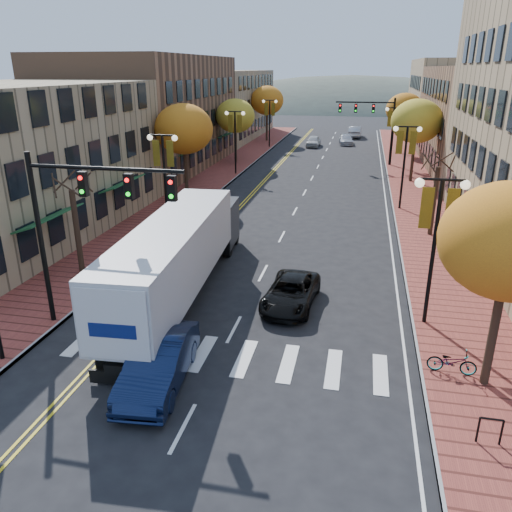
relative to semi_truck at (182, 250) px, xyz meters
The scene contains 30 objects.
ground 7.64m from the semi_truck, 65.36° to the right, with size 200.00×200.00×0.00m, color black.
sidewalk_left 26.63m from the semi_truck, 102.97° to the left, with size 4.00×85.00×0.15m, color brown.
sidewalk_right 28.61m from the semi_truck, 65.03° to the left, with size 4.00×85.00×0.15m, color brown.
building_left_mid 32.67m from the semi_truck, 115.42° to the left, with size 12.00×24.00×11.00m, color brown.
building_left_far 56.18m from the semi_truck, 104.40° to the left, with size 12.00×26.00×9.50m, color #9E8966.
building_right_mid 41.50m from the semi_truck, 58.65° to the left, with size 15.00×24.00×10.00m, color brown.
building_right_far 61.36m from the semi_truck, 69.41° to the left, with size 15.00×20.00×11.00m, color #9E8966.
tree_left_a 6.11m from the semi_truck, 167.11° to the left, with size 0.28×0.28×4.20m.
tree_left_b 18.63m from the semi_truck, 108.93° to the left, with size 4.48×4.48×7.21m.
tree_left_c 34.01m from the semi_truck, 100.12° to the left, with size 4.16×4.16×6.69m.
tree_left_d 51.82m from the semi_truck, 96.61° to the left, with size 4.61×4.61×7.42m.
tree_right_a 13.21m from the semi_truck, 21.06° to the right, with size 4.16×4.16×6.69m.
tree_right_b 16.56m from the semi_truck, 43.33° to the left, with size 0.28×0.28×4.20m.
tree_right_c 30.07m from the semi_truck, 66.24° to the left, with size 4.48×4.48×7.21m.
tree_right_d 45.11m from the semi_truck, 74.48° to the left, with size 4.35×4.35×7.00m.
lamp_left_b 10.57m from the semi_truck, 115.45° to the left, with size 1.96×0.36×6.05m.
lamp_left_c 27.80m from the semi_truck, 99.25° to the left, with size 1.96×0.36×6.05m.
lamp_left_d 45.63m from the semi_truck, 95.61° to the left, with size 1.96×0.36×6.05m.
lamp_right_a 10.76m from the semi_truck, ahead, with size 1.96×0.36×6.05m.
lamp_right_b 20.42m from the semi_truck, 58.73° to the left, with size 1.96×0.36×6.05m.
lamp_right_c 36.96m from the semi_truck, 73.40° to the left, with size 1.96×0.36×6.05m.
traffic_mast_near 5.13m from the semi_truck, 123.75° to the right, with size 6.10×0.35×7.00m.
traffic_mast_far 36.47m from the semi_truck, 76.45° to the left, with size 6.10×0.34×7.00m.
semi_truck is the anchor object (origin of this frame).
navy_sedan 7.03m from the semi_truck, 77.02° to the right, with size 1.68×4.81×1.59m, color #0D1735.
black_suv 5.21m from the semi_truck, ahead, with size 2.05×4.45×1.24m, color black.
car_far_white 47.79m from the semi_truck, 88.73° to the left, with size 1.66×4.13×1.41m, color silver.
car_far_silver 51.03m from the semi_truck, 84.12° to the left, with size 1.80×4.43×1.28m, color #ACADB4.
car_far_oncoming 58.64m from the semi_truck, 83.89° to the left, with size 1.74×4.98×1.64m, color #A6A7AE.
bicycle 11.96m from the semi_truck, 21.10° to the right, with size 0.56×1.60×0.84m, color gray.
Camera 1 is at (4.54, -13.13, 9.84)m, focal length 35.00 mm.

